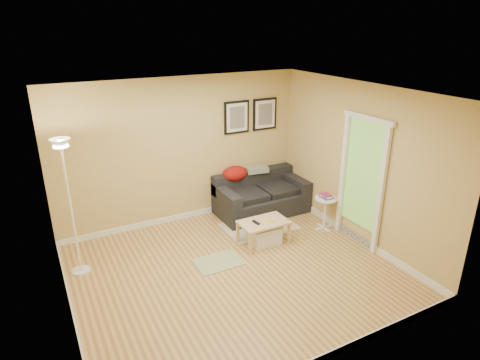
{
  "coord_description": "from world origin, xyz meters",
  "views": [
    {
      "loc": [
        -2.37,
        -4.62,
        3.45
      ],
      "look_at": [
        0.55,
        0.85,
        1.05
      ],
      "focal_mm": 30.86,
      "sensor_mm": 36.0,
      "label": 1
    }
  ],
  "objects_px": {
    "coffee_table": "(263,232)",
    "floor_lamp": "(72,213)",
    "sofa": "(262,194)",
    "book_stack": "(326,196)",
    "side_table": "(325,213)",
    "storage_bin": "(264,235)"
  },
  "relations": [
    {
      "from": "sofa",
      "to": "book_stack",
      "type": "height_order",
      "value": "sofa"
    },
    {
      "from": "storage_bin",
      "to": "side_table",
      "type": "relative_size",
      "value": 0.86
    },
    {
      "from": "side_table",
      "to": "book_stack",
      "type": "xyz_separation_m",
      "value": [
        0.02,
        0.02,
        0.33
      ]
    },
    {
      "from": "floor_lamp",
      "to": "storage_bin",
      "type": "bearing_deg",
      "value": -11.02
    },
    {
      "from": "storage_bin",
      "to": "sofa",
      "type": "bearing_deg",
      "value": 61.46
    },
    {
      "from": "coffee_table",
      "to": "side_table",
      "type": "bearing_deg",
      "value": -2.76
    },
    {
      "from": "coffee_table",
      "to": "book_stack",
      "type": "xyz_separation_m",
      "value": [
        1.23,
        -0.04,
        0.42
      ]
    },
    {
      "from": "side_table",
      "to": "floor_lamp",
      "type": "relative_size",
      "value": 0.29
    },
    {
      "from": "side_table",
      "to": "coffee_table",
      "type": "bearing_deg",
      "value": 177.05
    },
    {
      "from": "sofa",
      "to": "side_table",
      "type": "height_order",
      "value": "sofa"
    },
    {
      "from": "book_stack",
      "to": "storage_bin",
      "type": "bearing_deg",
      "value": 159.76
    },
    {
      "from": "sofa",
      "to": "coffee_table",
      "type": "height_order",
      "value": "sofa"
    },
    {
      "from": "coffee_table",
      "to": "floor_lamp",
      "type": "relative_size",
      "value": 0.39
    },
    {
      "from": "coffee_table",
      "to": "sofa",
      "type": "bearing_deg",
      "value": 60.88
    },
    {
      "from": "floor_lamp",
      "to": "side_table",
      "type": "bearing_deg",
      "value": -8.46
    },
    {
      "from": "book_stack",
      "to": "sofa",
      "type": "bearing_deg",
      "value": 102.71
    },
    {
      "from": "storage_bin",
      "to": "side_table",
      "type": "distance_m",
      "value": 1.21
    },
    {
      "from": "side_table",
      "to": "floor_lamp",
      "type": "height_order",
      "value": "floor_lamp"
    },
    {
      "from": "sofa",
      "to": "coffee_table",
      "type": "bearing_deg",
      "value": -119.31
    },
    {
      "from": "coffee_table",
      "to": "storage_bin",
      "type": "distance_m",
      "value": 0.05
    },
    {
      "from": "sofa",
      "to": "side_table",
      "type": "bearing_deg",
      "value": -59.52
    },
    {
      "from": "coffee_table",
      "to": "floor_lamp",
      "type": "height_order",
      "value": "floor_lamp"
    }
  ]
}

